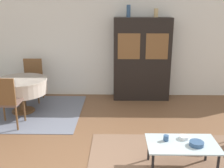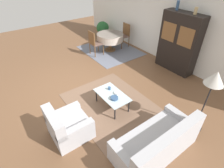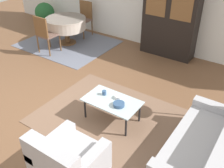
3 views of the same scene
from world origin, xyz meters
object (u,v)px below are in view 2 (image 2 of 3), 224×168
(vase_tall, at_px, (178,5))
(vase_short, at_px, (196,11))
(dining_chair_near, at_px, (94,42))
(bowl_small, at_px, (117,93))
(armchair, at_px, (68,126))
(couch, at_px, (157,143))
(bowl, at_px, (114,98))
(floor_lamp, at_px, (214,81))
(potted_plant, at_px, (103,28))
(cup, at_px, (109,88))
(display_cabinet, at_px, (179,43))
(dining_table, at_px, (110,37))
(coffee_table, at_px, (112,96))
(dining_chair_far, at_px, (124,34))

(vase_tall, bearing_deg, vase_short, 0.00)
(dining_chair_near, height_order, bowl_small, dining_chair_near)
(vase_tall, bearing_deg, armchair, -78.99)
(couch, bearing_deg, bowl, 88.99)
(couch, height_order, vase_short, vase_short)
(floor_lamp, distance_m, potted_plant, 6.48)
(bowl_small, bearing_deg, cup, -167.78)
(display_cabinet, xyz_separation_m, potted_plant, (-4.16, -0.30, -0.56))
(vase_short, bearing_deg, bowl_small, -88.76)
(armchair, height_order, dining_table, armchair)
(coffee_table, bearing_deg, vase_tall, 102.16)
(display_cabinet, distance_m, vase_short, 1.12)
(armchair, relative_size, cup, 10.03)
(couch, bearing_deg, vase_tall, 36.71)
(couch, bearing_deg, floor_lamp, -5.46)
(dining_chair_near, height_order, floor_lamp, floor_lamp)
(bowl, relative_size, vase_tall, 0.69)
(armchair, relative_size, display_cabinet, 0.42)
(dining_chair_near, height_order, dining_chair_far, same)
(dining_chair_far, relative_size, bowl_small, 7.37)
(floor_lamp, xyz_separation_m, potted_plant, (-6.23, 1.51, -0.92))
(bowl_small, bearing_deg, vase_tall, 103.59)
(cup, relative_size, bowl_small, 0.61)
(vase_short, bearing_deg, coffee_table, -89.74)
(dining_chair_near, xyz_separation_m, potted_plant, (-1.54, 1.42, -0.14))
(couch, distance_m, coffee_table, 1.65)
(bowl, bearing_deg, cup, 162.18)
(dining_chair_far, height_order, bowl, dining_chair_far)
(dining_table, relative_size, cup, 13.46)
(coffee_table, height_order, bowl_small, bowl_small)
(bowl_small, bearing_deg, dining_table, 147.25)
(dining_table, relative_size, dining_chair_near, 1.11)
(floor_lamp, relative_size, cup, 19.18)
(dining_table, distance_m, vase_short, 3.41)
(dining_chair_near, height_order, bowl, dining_chair_near)
(dining_table, height_order, dining_chair_far, dining_chair_far)
(armchair, height_order, potted_plant, armchair)
(bowl_small, relative_size, potted_plant, 0.18)
(display_cabinet, relative_size, bowl, 10.23)
(display_cabinet, bearing_deg, armchair, -83.31)
(bowl_small, height_order, vase_short, vase_short)
(bowl, height_order, vase_short, vase_short)
(dining_table, bearing_deg, display_cabinet, 19.72)
(dining_chair_far, relative_size, vase_tall, 3.57)
(coffee_table, distance_m, bowl, 0.20)
(floor_lamp, bearing_deg, dining_table, 169.53)
(display_cabinet, xyz_separation_m, floor_lamp, (2.07, -1.81, 0.36))
(dining_table, distance_m, dining_chair_near, 0.77)
(couch, relative_size, dining_chair_near, 1.80)
(display_cabinet, relative_size, bowl_small, 14.62)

